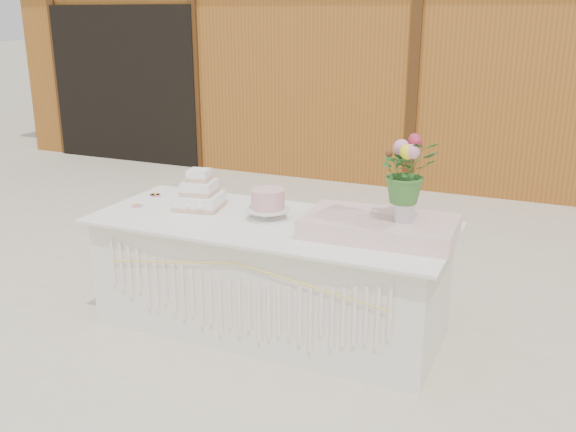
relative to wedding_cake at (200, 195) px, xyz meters
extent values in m
plane|color=beige|center=(0.58, -0.08, -0.86)|extent=(80.00, 80.00, 0.00)
cube|color=#93551F|center=(0.58, 5.92, 0.64)|extent=(12.00, 4.00, 3.00)
cube|color=black|center=(-3.62, 3.90, 0.24)|extent=(2.40, 0.08, 2.20)
cube|color=white|center=(0.58, -0.08, -0.49)|extent=(2.28, 0.88, 0.75)
cube|color=white|center=(0.58, -0.08, -0.10)|extent=(2.40, 1.00, 0.02)
cube|color=white|center=(0.00, 0.00, -0.04)|extent=(0.35, 0.35, 0.10)
cube|color=#D6A287|center=(0.00, 0.00, -0.07)|extent=(0.36, 0.36, 0.02)
cube|color=white|center=(0.00, 0.00, 0.05)|extent=(0.25, 0.25, 0.09)
cube|color=#D6A287|center=(0.00, 0.00, 0.03)|extent=(0.26, 0.26, 0.02)
cube|color=white|center=(0.00, 0.00, 0.14)|extent=(0.16, 0.16, 0.08)
cube|color=#D6A287|center=(0.00, 0.00, 0.12)|extent=(0.18, 0.18, 0.02)
cylinder|color=silver|center=(0.55, -0.04, -0.09)|extent=(0.24, 0.24, 0.02)
cylinder|color=silver|center=(0.55, -0.04, -0.06)|extent=(0.07, 0.07, 0.05)
cylinder|color=silver|center=(0.55, -0.04, -0.03)|extent=(0.28, 0.28, 0.01)
cylinder|color=#E1A2AA|center=(0.55, -0.04, 0.05)|extent=(0.22, 0.22, 0.13)
cube|color=#FFD3CD|center=(1.32, -0.07, -0.04)|extent=(0.94, 0.56, 0.12)
cylinder|color=silver|center=(1.48, -0.08, 0.11)|extent=(0.12, 0.12, 0.17)
imported|color=#38702C|center=(1.48, -0.08, 0.38)|extent=(0.46, 0.45, 0.38)
camera|label=1|loc=(2.31, -3.72, 1.22)|focal=40.00mm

